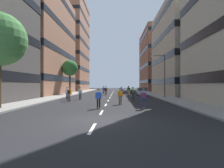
% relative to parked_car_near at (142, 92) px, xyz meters
% --- Properties ---
extents(ground_plane, '(150.76, 150.76, 0.00)m').
position_rel_parked_car_near_xyz_m(ground_plane, '(-5.95, 0.82, -0.70)').
color(ground_plane, black).
extents(sidewalk_left, '(3.18, 69.10, 0.14)m').
position_rel_parked_car_near_xyz_m(sidewalk_left, '(-14.68, 3.96, -0.63)').
color(sidewalk_left, gray).
rests_on(sidewalk_left, ground_plane).
extents(sidewalk_right, '(3.18, 69.10, 0.14)m').
position_rel_parked_car_near_xyz_m(sidewalk_right, '(2.79, 3.96, -0.63)').
color(sidewalk_right, gray).
rests_on(sidewalk_right, ground_plane).
extents(lane_markings, '(0.16, 57.20, 0.01)m').
position_rel_parked_car_near_xyz_m(lane_markings, '(-5.95, 1.20, -0.70)').
color(lane_markings, silver).
rests_on(lane_markings, ground_plane).
extents(building_left_mid, '(15.09, 21.53, 22.19)m').
position_rel_parked_car_near_xyz_m(building_left_mid, '(-23.76, 3.71, 10.49)').
color(building_left_mid, '#9E6B51').
rests_on(building_left_mid, ground_plane).
extents(building_left_far, '(15.09, 19.20, 32.57)m').
position_rel_parked_car_near_xyz_m(building_left_far, '(-23.76, 29.71, 15.68)').
color(building_left_far, '#9E6B51').
rests_on(building_left_far, ground_plane).
extents(building_right_mid, '(15.09, 19.31, 18.36)m').
position_rel_parked_car_near_xyz_m(building_right_mid, '(11.87, 3.71, 8.57)').
color(building_right_mid, '#B2A893').
rests_on(building_right_mid, ground_plane).
extents(building_right_far, '(15.09, 21.69, 20.86)m').
position_rel_parked_car_near_xyz_m(building_right_far, '(11.87, 29.71, 9.82)').
color(building_right_far, brown).
rests_on(building_right_far, ground_plane).
extents(parked_car_near, '(1.82, 4.40, 1.52)m').
position_rel_parked_car_near_xyz_m(parked_car_near, '(0.00, 0.00, 0.00)').
color(parked_car_near, silver).
rests_on(parked_car_near, ground_plane).
extents(street_tree_mid, '(3.30, 3.30, 7.08)m').
position_rel_parked_car_near_xyz_m(street_tree_mid, '(-14.68, 2.64, 4.82)').
color(street_tree_mid, '#4C3823').
rests_on(street_tree_mid, sidewalk_left).
extents(streetlamp_right, '(2.13, 0.30, 6.50)m').
position_rel_parked_car_near_xyz_m(streetlamp_right, '(2.10, -7.09, 3.44)').
color(streetlamp_right, '#3F3F44').
rests_on(streetlamp_right, sidewalk_right).
extents(skater_0, '(0.56, 0.92, 1.78)m').
position_rel_parked_car_near_xyz_m(skater_0, '(-4.08, -4.22, 0.29)').
color(skater_0, brown).
rests_on(skater_0, ground_plane).
extents(skater_1, '(0.56, 0.92, 1.78)m').
position_rel_parked_car_near_xyz_m(skater_1, '(-9.92, -9.90, 0.32)').
color(skater_1, brown).
rests_on(skater_1, ground_plane).
extents(skater_2, '(0.56, 0.92, 1.78)m').
position_rel_parked_car_near_xyz_m(skater_2, '(-2.67, -10.68, 0.32)').
color(skater_2, brown).
rests_on(skater_2, ground_plane).
extents(skater_3, '(0.56, 0.92, 1.78)m').
position_rel_parked_car_near_xyz_m(skater_3, '(-6.39, -19.20, 0.29)').
color(skater_3, brown).
rests_on(skater_3, ground_plane).
extents(skater_4, '(0.55, 0.92, 1.78)m').
position_rel_parked_car_near_xyz_m(skater_4, '(-2.38, 2.22, 0.32)').
color(skater_4, brown).
rests_on(skater_4, ground_plane).
extents(skater_5, '(0.54, 0.91, 1.78)m').
position_rel_parked_car_near_xyz_m(skater_5, '(-2.03, 9.52, 0.32)').
color(skater_5, brown).
rests_on(skater_5, ground_plane).
extents(skater_6, '(0.55, 0.92, 1.78)m').
position_rel_parked_car_near_xyz_m(skater_6, '(-2.51, -19.37, 0.32)').
color(skater_6, brown).
rests_on(skater_6, ground_plane).
extents(skater_7, '(0.55, 0.92, 1.78)m').
position_rel_parked_car_near_xyz_m(skater_7, '(-4.45, -15.92, 0.29)').
color(skater_7, brown).
rests_on(skater_7, ground_plane).
extents(skater_8, '(0.54, 0.91, 1.78)m').
position_rel_parked_car_near_xyz_m(skater_8, '(-2.26, 6.17, 0.32)').
color(skater_8, brown).
rests_on(skater_8, ground_plane).
extents(skater_9, '(0.55, 0.92, 1.78)m').
position_rel_parked_car_near_xyz_m(skater_9, '(-10.77, -12.47, 0.32)').
color(skater_9, brown).
rests_on(skater_9, ground_plane).
extents(skater_10, '(0.54, 0.91, 1.78)m').
position_rel_parked_car_near_xyz_m(skater_10, '(-11.85, -9.55, 0.29)').
color(skater_10, brown).
rests_on(skater_10, ground_plane).
extents(skater_11, '(0.56, 0.92, 1.78)m').
position_rel_parked_car_near_xyz_m(skater_11, '(-7.87, 5.88, 0.29)').
color(skater_11, brown).
rests_on(skater_11, ground_plane).
extents(skater_12, '(0.56, 0.92, 1.78)m').
position_rel_parked_car_near_xyz_m(skater_12, '(-6.97, 0.08, 0.32)').
color(skater_12, brown).
rests_on(skater_12, ground_plane).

